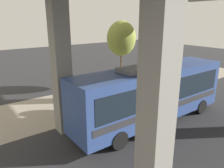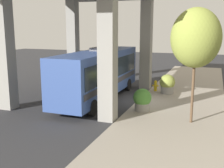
% 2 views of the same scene
% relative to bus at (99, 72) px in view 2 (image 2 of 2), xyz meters
% --- Properties ---
extents(ground_plane, '(80.00, 80.00, 0.00)m').
position_rel_bus_xyz_m(ground_plane, '(-2.83, -0.32, -2.06)').
color(ground_plane, '#2D2D30').
rests_on(ground_plane, ground).
extents(sidewalk_strip, '(6.00, 40.00, 0.02)m').
position_rel_bus_xyz_m(sidewalk_strip, '(-5.83, -0.32, -2.05)').
color(sidewalk_strip, gray).
rests_on(sidewalk_strip, ground).
extents(bus, '(2.63, 10.97, 3.81)m').
position_rel_bus_xyz_m(bus, '(0.00, 0.00, 0.00)').
color(bus, '#334C8C').
rests_on(bus, ground).
extents(fire_hydrant, '(0.53, 0.25, 0.92)m').
position_rel_bus_xyz_m(fire_hydrant, '(-3.41, -4.08, -1.60)').
color(fire_hydrant, gold).
rests_on(fire_hydrant, ground).
extents(planter_front, '(1.24, 1.24, 1.56)m').
position_rel_bus_xyz_m(planter_front, '(-4.47, -3.55, -1.28)').
color(planter_front, gray).
rests_on(planter_front, ground).
extents(planter_middle, '(1.17, 1.17, 1.46)m').
position_rel_bus_xyz_m(planter_middle, '(-3.76, 1.87, -1.33)').
color(planter_middle, gray).
rests_on(planter_middle, ground).
extents(street_tree_near, '(2.66, 2.66, 6.31)m').
position_rel_bus_xyz_m(street_tree_near, '(-6.89, 3.09, 2.64)').
color(street_tree_near, brown).
rests_on(street_tree_near, ground).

